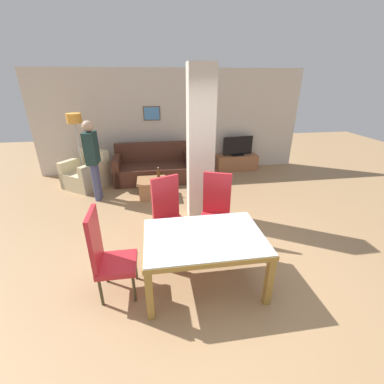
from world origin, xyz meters
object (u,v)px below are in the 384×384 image
Objects in this scene: dining_chair_far_right at (215,209)px; dining_chair_far_left at (169,213)px; armchair at (87,174)px; floor_lamp at (75,125)px; dining_table at (204,246)px; dining_chair_head_left at (107,254)px; tv_screen at (238,146)px; coffee_table at (152,188)px; sofa at (154,168)px; bottle at (158,173)px; tv_stand at (237,162)px; standing_person at (92,156)px.

dining_chair_far_left is (-0.73, -0.04, 0.00)m from dining_chair_far_right.
floor_lamp reaches higher than armchair.
dining_table is 1.16m from dining_chair_head_left.
tv_screen reaches higher than dining_table.
dining_chair_far_left is 1.98m from coffee_table.
sofa is 0.93m from bottle.
tv_stand is 1.35× the size of tv_screen.
dining_chair_far_right reaches higher than dining_table.
bottle is at bearing -110.19° from dining_chair_far_left.
sofa is 2.10m from floor_lamp.
bottle is at bearing -45.81° from dining_chair_far_right.
tv_screen is (-0.00, 0.00, 0.47)m from tv_stand.
dining_chair_far_right is 3.09m from sofa.
tv_screen is (2.45, 1.51, 0.48)m from coffee_table.
floor_lamp reaches higher than dining_chair_far_right.
sofa is at bearing 98.40° from dining_table.
standing_person is (-1.34, -0.08, 0.49)m from bottle.
dining_chair_head_left is 3.90m from sofa.
dining_chair_far_left is at bearing -87.27° from bottle.
dining_chair_far_right is at bearing -62.17° from coffee_table.
tv_stand is at bearing 30.89° from bottle.
armchair is at bearing -151.79° from standing_person.
bottle is (0.10, -0.91, 0.18)m from sofa.
dining_chair_head_left and dining_chair_far_left have the same top height.
dining_chair_far_right reaches higher than coffee_table.
dining_chair_far_right is at bearing -113.25° from tv_stand.
tv_stand is (1.82, 4.31, -0.36)m from dining_table.
dining_chair_head_left and dining_chair_far_right have the same top height.
floor_lamp reaches higher than bottle.
dining_chair_far_right reaches higher than tv_screen.
floor_lamp is (-4.15, -0.41, 0.76)m from tv_screen.
bottle is (-0.83, 2.03, -0.10)m from dining_chair_far_right.
floor_lamp reaches higher than tv_stand.
dining_table is 4.28m from armchair.
dining_chair_head_left is at bearing -73.33° from floor_lamp.
dining_chair_head_left reaches higher than tv_stand.
standing_person is (-1.18, 0.06, 0.78)m from coffee_table.
dining_chair_far_right is 2.16m from coffee_table.
tv_stand is (1.46, 3.40, -0.37)m from dining_chair_far_right.
coffee_table is (0.53, 2.79, -0.38)m from dining_chair_head_left.
dining_chair_far_left reaches higher than sofa.
standing_person reaches higher than dining_chair_far_left.
sofa is at bearing -1.67° from floor_lamp.
floor_lamp is (-0.13, 0.23, 1.15)m from armchair.
armchair is 1.36× the size of tv_screen.
dining_chair_far_right is 0.59× the size of sofa.
standing_person is at bearing -63.61° from floor_lamp.
dining_chair_far_left is at bearing 159.67° from armchair.
dining_chair_head_left reaches higher than armchair.
dining_chair_far_right is at bearing 60.43° from tv_screen.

